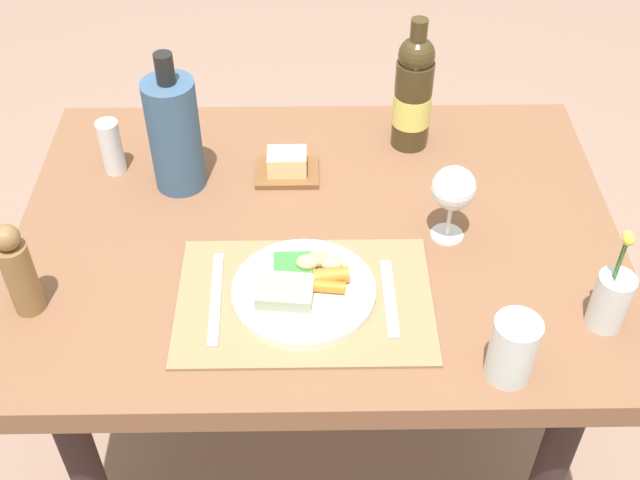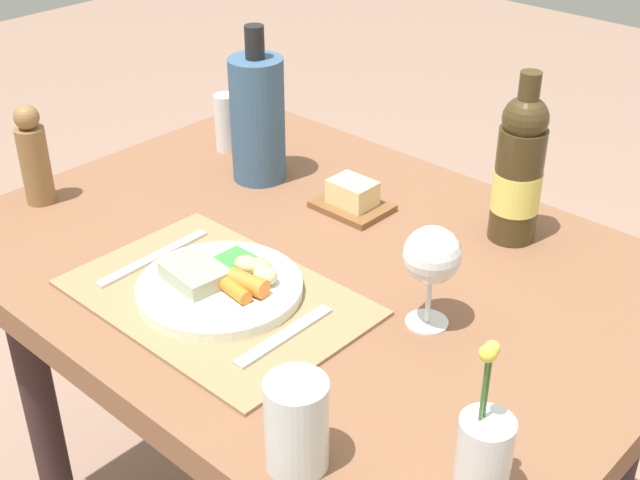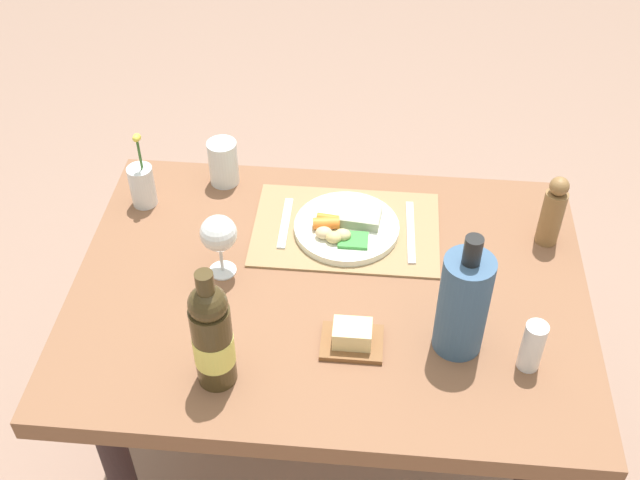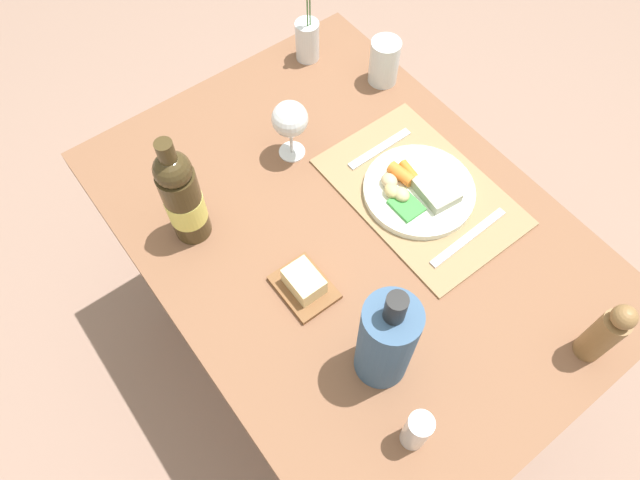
% 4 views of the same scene
% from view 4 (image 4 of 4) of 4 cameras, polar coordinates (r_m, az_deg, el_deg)
% --- Properties ---
extents(ground_plane, '(8.00, 8.00, 0.00)m').
position_cam_4_polar(ground_plane, '(1.94, 1.93, -10.10)').
color(ground_plane, '#977665').
extents(dining_table, '(1.16, 0.84, 0.73)m').
position_cam_4_polar(dining_table, '(1.36, 2.71, -0.84)').
color(dining_table, brown).
rests_on(dining_table, ground_plane).
extents(placemat, '(0.45, 0.30, 0.01)m').
position_cam_4_polar(placemat, '(1.34, 9.89, 4.75)').
color(placemat, '#987A52').
rests_on(placemat, dining_table).
extents(dinner_plate, '(0.25, 0.25, 0.05)m').
position_cam_4_polar(dinner_plate, '(1.32, 9.67, 4.91)').
color(dinner_plate, white).
rests_on(dinner_plate, placemat).
extents(fork, '(0.02, 0.22, 0.00)m').
position_cam_4_polar(fork, '(1.29, 14.46, 0.27)').
color(fork, silver).
rests_on(fork, placemat).
extents(knife, '(0.02, 0.18, 0.00)m').
position_cam_4_polar(knife, '(1.40, 5.93, 8.97)').
color(knife, silver).
rests_on(knife, placemat).
extents(wine_bottle, '(0.08, 0.08, 0.29)m').
position_cam_4_polar(wine_bottle, '(1.20, -13.46, 4.15)').
color(wine_bottle, '#41331A').
rests_on(wine_bottle, dining_table).
extents(cooler_bottle, '(0.10, 0.10, 0.30)m').
position_cam_4_polar(cooler_bottle, '(1.03, 6.57, -9.86)').
color(cooler_bottle, '#3B5B7E').
rests_on(cooler_bottle, dining_table).
extents(butter_dish, '(0.13, 0.10, 0.06)m').
position_cam_4_polar(butter_dish, '(1.18, -1.58, -4.36)').
color(butter_dish, brown).
rests_on(butter_dish, dining_table).
extents(water_tumbler, '(0.08, 0.08, 0.12)m').
position_cam_4_polar(water_tumbler, '(1.53, 6.34, 16.90)').
color(water_tumbler, silver).
rests_on(water_tumbler, dining_table).
extents(pepper_mill, '(0.05, 0.05, 0.19)m').
position_cam_4_polar(pepper_mill, '(1.19, 26.37, -8.24)').
color(pepper_mill, olive).
rests_on(pepper_mill, dining_table).
extents(flower_vase, '(0.06, 0.06, 0.21)m').
position_cam_4_polar(flower_vase, '(1.58, -1.26, 19.21)').
color(flower_vase, silver).
rests_on(flower_vase, dining_table).
extents(salt_shaker, '(0.05, 0.05, 0.12)m').
position_cam_4_polar(salt_shaker, '(1.06, 9.53, -18.10)').
color(salt_shaker, white).
rests_on(salt_shaker, dining_table).
extents(wine_glass, '(0.08, 0.08, 0.16)m').
position_cam_4_polar(wine_glass, '(1.31, -2.99, 11.76)').
color(wine_glass, white).
rests_on(wine_glass, dining_table).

